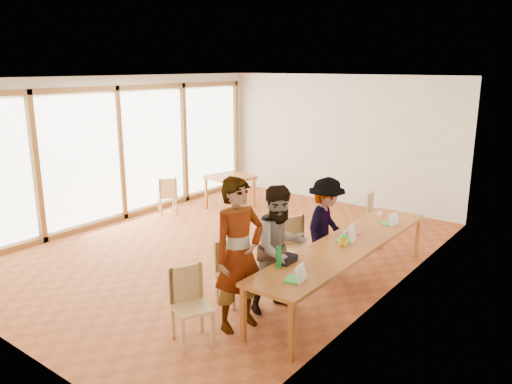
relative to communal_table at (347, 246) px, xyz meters
The scene contains 24 objects.
ground 2.62m from the communal_table, behind, with size 8.00×8.00×0.00m, color #A15027.
wall_back 5.06m from the communal_table, 120.00° to the left, with size 6.00×0.10×3.00m, color white.
wall_right 1.00m from the communal_table, 33.41° to the left, with size 0.10×8.00×3.00m, color white.
window_wall 5.53m from the communal_table, behind, with size 0.10×8.00×3.00m, color white.
ceiling 3.42m from the communal_table, behind, with size 6.00×8.00×0.04m, color white.
communal_table is the anchor object (origin of this frame).
side_table 4.80m from the communal_table, 150.73° to the left, with size 0.90×0.90×0.75m.
chair_near 2.45m from the communal_table, 111.58° to the right, with size 0.56×0.56×0.48m.
chair_mid 1.68m from the communal_table, 134.87° to the right, with size 0.47×0.47×0.46m.
chair_far 0.99m from the communal_table, behind, with size 0.56×0.56×0.48m.
chair_empty 2.73m from the communal_table, 106.49° to the left, with size 0.45×0.45×0.45m.
chair_spare 5.05m from the communal_table, 167.38° to the left, with size 0.54×0.54×0.45m.
person_near 1.82m from the communal_table, 109.39° to the right, with size 0.70×0.46×1.93m, color gray.
person_mid 1.12m from the communal_table, 114.98° to the right, with size 0.83×0.65×1.72m, color gray.
person_far 0.66m from the communal_table, 147.72° to the left, with size 1.01×0.58×1.56m, color gray.
laptop_near 1.51m from the communal_table, 85.20° to the right, with size 0.24×0.26×0.20m.
laptop_mid 0.15m from the communal_table, 112.00° to the left, with size 0.29×0.31×0.23m.
laptop_far 1.19m from the communal_table, 82.73° to the left, with size 0.24×0.26×0.19m.
yellow_mug 0.18m from the communal_table, 88.16° to the right, with size 0.13×0.13×0.10m, color yellow.
green_bottle 1.37m from the communal_table, 101.27° to the right, with size 0.07×0.07×0.28m, color #137E33.
clear_glass 0.31m from the communal_table, 125.37° to the left, with size 0.07×0.07×0.09m, color silver.
condiment_cup 1.53m from the communal_table, 97.34° to the left, with size 0.08×0.08×0.06m, color white.
pink_phone 0.47m from the communal_table, 95.21° to the left, with size 0.05×0.10×0.01m, color #CE3A6B.
black_pouch 1.16m from the communal_table, 103.96° to the right, with size 0.16×0.26×0.09m, color black.
Camera 1 is at (5.53, -6.42, 3.20)m, focal length 35.00 mm.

